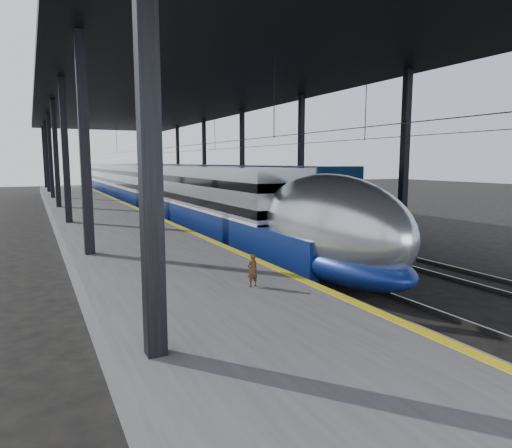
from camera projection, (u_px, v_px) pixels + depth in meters
ground at (292, 294)px, 15.27m from camera, size 160.00×160.00×0.00m
platform at (100, 219)px, 31.44m from camera, size 6.00×80.00×1.00m
yellow_strip at (140, 210)px, 32.60m from camera, size 0.30×80.00×0.01m
rails at (209, 219)px, 35.00m from camera, size 6.52×80.00×0.16m
canopy at (173, 96)px, 32.64m from camera, size 18.00×75.00×9.47m
tgv_train at (150, 190)px, 41.02m from camera, size 2.89×65.20×4.14m
second_train at (184, 184)px, 48.38m from camera, size 3.04×56.05×4.18m
child at (253, 270)px, 12.48m from camera, size 0.37×0.28×0.91m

